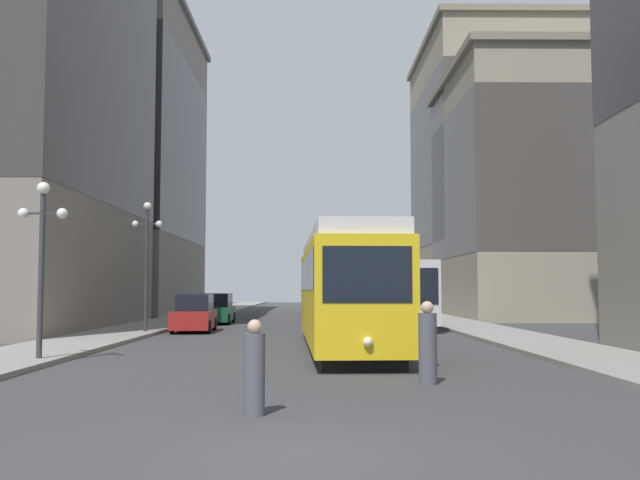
# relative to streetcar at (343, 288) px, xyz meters

# --- Properties ---
(ground_plane) EXTENTS (200.00, 200.00, 0.00)m
(ground_plane) POSITION_rel_streetcar_xyz_m (-1.27, -15.55, -2.10)
(ground_plane) COLOR #38383A
(sidewalk_left) EXTENTS (3.41, 120.00, 0.15)m
(sidewalk_left) POSITION_rel_streetcar_xyz_m (-9.84, 24.45, -2.03)
(sidewalk_left) COLOR gray
(sidewalk_left) RESTS_ON ground
(sidewalk_right) EXTENTS (3.41, 120.00, 0.15)m
(sidewalk_right) POSITION_rel_streetcar_xyz_m (7.30, 24.45, -2.03)
(sidewalk_right) COLOR gray
(sidewalk_right) RESTS_ON ground
(streetcar) EXTENTS (3.16, 14.93, 3.89)m
(streetcar) POSITION_rel_streetcar_xyz_m (0.00, 0.00, 0.00)
(streetcar) COLOR black
(streetcar) RESTS_ON ground
(transit_bus) EXTENTS (2.78, 11.54, 3.45)m
(transit_bus) POSITION_rel_streetcar_xyz_m (3.52, 13.78, -0.15)
(transit_bus) COLOR black
(transit_bus) RESTS_ON ground
(parked_car_left_near) EXTENTS (1.90, 4.44, 1.82)m
(parked_car_left_near) POSITION_rel_streetcar_xyz_m (-6.83, 17.98, -1.26)
(parked_car_left_near) COLOR black
(parked_car_left_near) RESTS_ON ground
(parked_car_left_mid) EXTENTS (2.03, 4.56, 1.82)m
(parked_car_left_mid) POSITION_rel_streetcar_xyz_m (-6.83, 9.94, -1.26)
(parked_car_left_mid) COLOR black
(parked_car_left_mid) RESTS_ON ground
(pedestrian_crossing_near) EXTENTS (0.35, 0.35, 1.58)m
(pedestrian_crossing_near) POSITION_rel_streetcar_xyz_m (-2.03, -12.81, -1.37)
(pedestrian_crossing_near) COLOR #4C4C56
(pedestrian_crossing_near) RESTS_ON ground
(pedestrian_crossing_far) EXTENTS (0.41, 0.41, 1.82)m
(pedestrian_crossing_far) POSITION_rel_streetcar_xyz_m (1.47, -9.02, -1.26)
(pedestrian_crossing_far) COLOR #4C4C56
(pedestrian_crossing_far) RESTS_ON ground
(lamp_post_left_near) EXTENTS (1.41, 0.36, 4.97)m
(lamp_post_left_near) POSITION_rel_streetcar_xyz_m (-8.73, -4.64, 1.35)
(lamp_post_left_near) COLOR #333338
(lamp_post_left_near) RESTS_ON sidewalk_left
(lamp_post_left_far) EXTENTS (1.41, 0.36, 5.95)m
(lamp_post_left_far) POSITION_rel_streetcar_xyz_m (-8.73, 7.91, 1.92)
(lamp_post_left_far) COLOR #333338
(lamp_post_left_far) RESTS_ON sidewalk_left
(building_left_corner) EXTENTS (14.62, 21.10, 25.09)m
(building_left_corner) POSITION_rel_streetcar_xyz_m (-18.56, 33.70, 10.82)
(building_left_corner) COLOR gray
(building_left_corner) RESTS_ON ground
(building_right_corner) EXTENTS (16.14, 16.45, 18.07)m
(building_right_corner) POSITION_rel_streetcar_xyz_m (16.78, 26.28, 7.18)
(building_right_corner) COLOR gray
(building_right_corner) RESTS_ON ground
(building_right_far) EXTENTS (16.59, 18.90, 24.12)m
(building_right_far) POSITION_rel_streetcar_xyz_m (17.01, 37.78, 10.31)
(building_right_far) COLOR gray
(building_right_far) RESTS_ON ground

